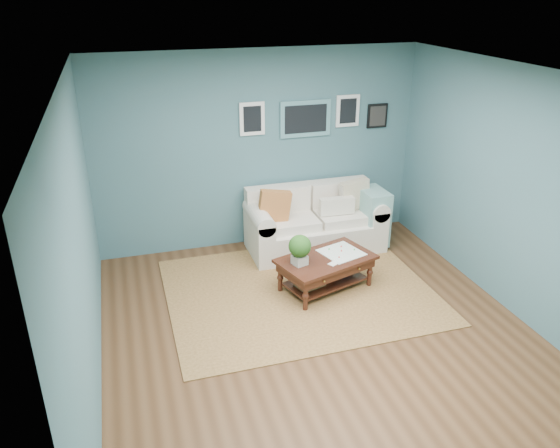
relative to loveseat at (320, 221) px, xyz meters
name	(u,v)px	position (x,y,z in m)	size (l,w,h in m)	color
room_shell	(325,217)	(-0.72, -1.97, 0.96)	(5.00, 5.02, 2.70)	brown
area_rug	(299,291)	(-0.67, -1.08, -0.39)	(3.15, 2.52, 0.01)	brown
loveseat	(320,221)	(0.00, 0.00, 0.00)	(1.90, 0.86, 0.98)	white
coffee_table	(322,264)	(-0.40, -1.12, -0.04)	(1.28, 0.97, 0.80)	black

